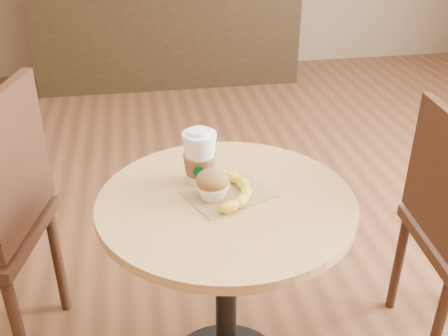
% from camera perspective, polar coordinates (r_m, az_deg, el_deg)
% --- Properties ---
extents(cafe_table, '(0.76, 0.76, 0.75)m').
position_cam_1_polar(cafe_table, '(1.65, 0.24, -9.06)').
color(cafe_table, black).
rests_on(cafe_table, ground).
extents(service_counter, '(2.30, 0.65, 1.04)m').
position_cam_1_polar(service_counter, '(4.69, -6.27, 15.67)').
color(service_counter, black).
rests_on(service_counter, ground).
extents(kraft_bag, '(0.29, 0.26, 0.00)m').
position_cam_1_polar(kraft_bag, '(1.56, 0.52, -2.85)').
color(kraft_bag, olive).
rests_on(kraft_bag, cafe_table).
extents(coffee_cup, '(0.10, 0.11, 0.17)m').
position_cam_1_polar(coffee_cup, '(1.59, -2.65, 1.02)').
color(coffee_cup, white).
rests_on(coffee_cup, cafe_table).
extents(muffin, '(0.10, 0.10, 0.09)m').
position_cam_1_polar(muffin, '(1.52, -1.25, -1.80)').
color(muffin, white).
rests_on(muffin, kraft_bag).
extents(banana, '(0.15, 0.27, 0.03)m').
position_cam_1_polar(banana, '(1.55, 1.11, -2.27)').
color(banana, gold).
rests_on(banana, kraft_bag).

